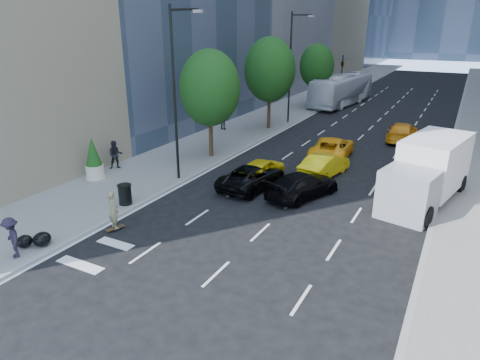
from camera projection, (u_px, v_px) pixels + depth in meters
The scene contains 24 objects.
ground at pixel (241, 228), 20.35m from camera, with size 160.00×160.00×0.00m, color black.
sidewalk_left at pixel (294, 107), 49.16m from camera, with size 6.00×120.00×0.15m, color slate.
sidewalk_right at pixel (480, 124), 40.80m from camera, with size 4.00×120.00×0.15m, color slate.
lamp_near at pixel (176, 85), 24.45m from camera, with size 2.13×0.22×10.00m.
lamp_far at pixel (292, 62), 39.37m from camera, with size 2.13×0.22×10.00m.
tree_near at pixel (210, 88), 29.27m from camera, with size 4.20×4.20×7.46m.
tree_mid at pixel (270, 70), 37.44m from camera, with size 4.50×4.50×7.99m.
tree_far at pixel (317, 66), 48.46m from camera, with size 3.90×3.90×6.92m.
traffic_signal at pixel (342, 64), 54.87m from camera, with size 2.48×0.53×5.20m.
skateboarder at pixel (114, 212), 19.80m from camera, with size 0.67×0.44×1.84m, color #857A53.
black_sedan_lincoln at pixel (252, 177), 25.11m from camera, with size 2.26×4.91×1.36m, color black.
black_sedan_mercedes at pixel (303, 185), 23.75m from camera, with size 1.97×4.85×1.41m, color black.
taxi_a at pixel (262, 169), 26.38m from camera, with size 1.63×4.04×1.38m, color yellow.
taxi_b at pixel (324, 165), 27.04m from camera, with size 1.53×4.39×1.45m, color yellow.
taxi_c at pixel (332, 148), 30.64m from camera, with size 2.55×5.52×1.53m, color #FFA80D.
taxi_d at pixel (402, 132), 35.24m from camera, with size 2.08×5.12×1.49m, color orange.
city_bus at pixel (342, 90), 50.58m from camera, with size 2.99×12.80×3.57m, color white.
box_truck at pixel (428, 171), 22.76m from camera, with size 4.09×7.57×3.44m.
pedestrian_a at pixel (115, 155), 27.89m from camera, with size 0.91×0.71×1.87m, color black.
pedestrian_b at pixel (223, 120), 38.23m from camera, with size 1.06×0.44×1.80m, color black.
pedestrian_c at pixel (12, 238), 17.21m from camera, with size 1.13×0.65×1.75m, color black.
trash_can at pixel (125, 195), 22.50m from camera, with size 0.69×0.69×1.03m, color black.
planter_shrub at pixel (94, 159), 26.00m from camera, with size 1.08×1.08×2.58m.
garbage_bags at pixel (35, 240), 18.28m from camera, with size 1.23×1.18×0.61m.
Camera 1 is at (8.53, -16.21, 9.15)m, focal length 32.00 mm.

